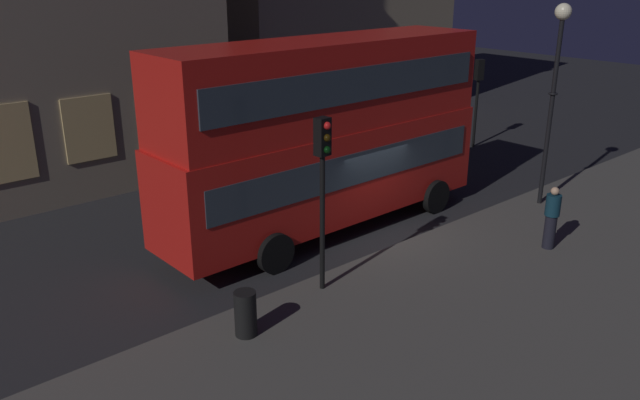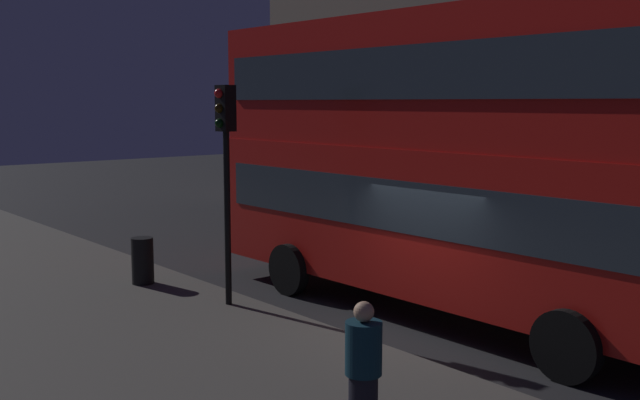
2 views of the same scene
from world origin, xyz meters
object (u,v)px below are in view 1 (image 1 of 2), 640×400
(traffic_light_near_kerb, at_px, (323,169))
(street_lamp, at_px, (557,65))
(traffic_light_far_side, at_px, (478,84))
(pedestrian, at_px, (552,217))
(litter_bin, at_px, (246,314))
(double_decker_bus, at_px, (326,129))

(traffic_light_near_kerb, xyz_separation_m, street_lamp, (9.14, -0.22, 1.46))
(traffic_light_far_side, distance_m, pedestrian, 10.96)
(traffic_light_near_kerb, relative_size, street_lamp, 0.67)
(traffic_light_far_side, height_order, street_lamp, street_lamp)
(pedestrian, distance_m, litter_bin, 8.90)
(traffic_light_near_kerb, bearing_deg, litter_bin, -173.09)
(double_decker_bus, distance_m, pedestrian, 6.55)
(traffic_light_near_kerb, bearing_deg, traffic_light_far_side, 18.64)
(traffic_light_far_side, xyz_separation_m, pedestrian, (-7.39, -7.91, -1.67))
(double_decker_bus, distance_m, litter_bin, 6.65)
(double_decker_bus, xyz_separation_m, pedestrian, (3.51, -5.14, -2.05))
(traffic_light_far_side, height_order, pedestrian, traffic_light_far_side)
(traffic_light_near_kerb, xyz_separation_m, traffic_light_far_side, (13.56, 5.64, -0.41))
(double_decker_bus, distance_m, street_lamp, 7.35)
(traffic_light_far_side, distance_m, litter_bin, 17.35)
(traffic_light_far_side, relative_size, pedestrian, 2.13)
(double_decker_bus, distance_m, traffic_light_near_kerb, 3.91)
(traffic_light_near_kerb, height_order, street_lamp, street_lamp)
(traffic_light_far_side, xyz_separation_m, litter_bin, (-16.10, -6.13, -2.07))
(litter_bin, bearing_deg, double_decker_bus, 32.91)
(street_lamp, relative_size, litter_bin, 6.30)
(double_decker_bus, relative_size, street_lamp, 1.69)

